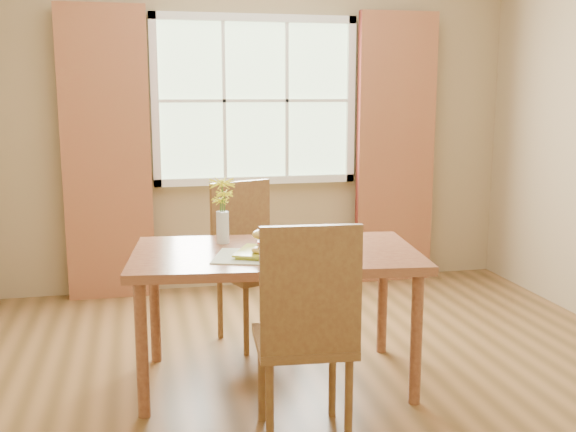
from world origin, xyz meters
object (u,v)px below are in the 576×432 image
at_px(chair_far, 249,254).
at_px(chair_near, 307,326).
at_px(croissant_sandwich, 268,241).
at_px(water_glass, 328,244).
at_px(flower_vase, 222,204).
at_px(dining_table, 276,264).

bearing_deg(chair_far, chair_near, -109.48).
relative_size(croissant_sandwich, water_glass, 2.01).
bearing_deg(flower_vase, croissant_sandwich, -64.32).
distance_m(dining_table, chair_near, 0.72).
height_order(chair_far, flower_vase, flower_vase).
height_order(chair_far, croissant_sandwich, chair_far).
distance_m(chair_near, flower_vase, 1.06).
bearing_deg(flower_vase, water_glass, -35.56).
bearing_deg(water_glass, chair_far, 109.24).
bearing_deg(water_glass, croissant_sandwich, -176.48).
bearing_deg(flower_vase, dining_table, -44.44).
bearing_deg(dining_table, chair_near, -84.02).
bearing_deg(water_glass, dining_table, 155.58).
distance_m(chair_near, water_glass, 0.69).
distance_m(croissant_sandwich, water_glass, 0.32).
bearing_deg(dining_table, croissant_sandwich, -109.75).
xyz_separation_m(water_glass, flower_vase, (-0.51, 0.36, 0.17)).
relative_size(chair_near, flower_vase, 2.80).
bearing_deg(croissant_sandwich, dining_table, 42.69).
xyz_separation_m(chair_near, chair_far, (-0.02, 1.41, -0.01)).
height_order(croissant_sandwich, flower_vase, flower_vase).
distance_m(chair_far, flower_vase, 0.65).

